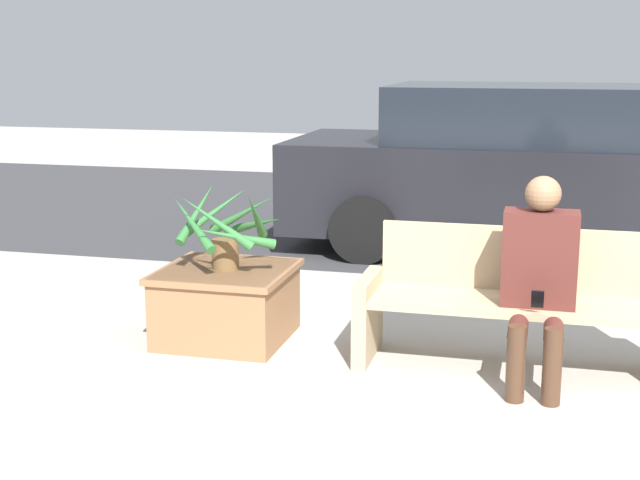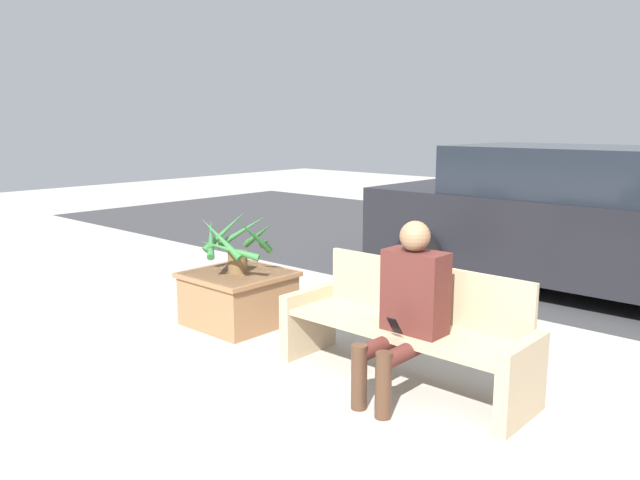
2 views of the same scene
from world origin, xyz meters
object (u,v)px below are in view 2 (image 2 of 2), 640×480
object	(u,v)px
planter_box	(239,296)
potted_plant	(238,243)
bench	(406,328)
parked_car	(573,221)
person_seated	(407,303)

from	to	relation	value
planter_box	potted_plant	xyz separation A→B (m)	(0.01, 0.01, 0.49)
potted_plant	planter_box	bearing A→B (deg)	-145.22
potted_plant	bench	bearing A→B (deg)	-1.42
planter_box	potted_plant	world-z (taller)	potted_plant
parked_car	potted_plant	bearing A→B (deg)	-118.82
planter_box	parked_car	bearing A→B (deg)	61.12
planter_box	potted_plant	bearing A→B (deg)	34.78
person_seated	potted_plant	distance (m)	2.01
bench	parked_car	xyz separation A→B (m)	(-0.07, 3.30, 0.38)
person_seated	planter_box	distance (m)	2.05
bench	person_seated	xyz separation A→B (m)	(0.13, -0.19, 0.25)
bench	planter_box	distance (m)	1.87
person_seated	parked_car	xyz separation A→B (m)	(-0.20, 3.50, 0.12)
planter_box	potted_plant	distance (m)	0.49
person_seated	planter_box	size ratio (longest dim) A/B	1.41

